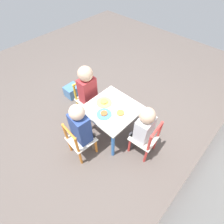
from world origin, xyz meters
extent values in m
plane|color=#5B514C|center=(0.00, 0.00, 0.00)|extent=(6.00, 6.00, 0.00)
cube|color=silver|center=(0.00, 0.00, 0.41)|extent=(0.55, 0.55, 0.02)
cylinder|color=teal|center=(-0.24, -0.24, 0.20)|extent=(0.04, 0.04, 0.40)
cylinder|color=#E5599E|center=(0.24, -0.24, 0.20)|extent=(0.04, 0.04, 0.40)
cylinder|color=#8E51BC|center=(-0.24, 0.24, 0.20)|extent=(0.04, 0.04, 0.40)
cylinder|color=#387AD1|center=(0.24, 0.24, 0.20)|extent=(0.04, 0.04, 0.40)
cube|color=silver|center=(-0.01, -0.44, 0.25)|extent=(0.27, 0.27, 0.02)
cylinder|color=yellow|center=(0.10, -0.34, 0.12)|extent=(0.03, 0.03, 0.25)
cylinder|color=yellow|center=(-0.11, -0.33, 0.12)|extent=(0.03, 0.03, 0.25)
cylinder|color=yellow|center=(0.09, -0.55, 0.12)|extent=(0.03, 0.03, 0.25)
cylinder|color=yellow|center=(-0.12, -0.54, 0.12)|extent=(0.03, 0.03, 0.25)
cylinder|color=yellow|center=(0.09, -0.55, 0.37)|extent=(0.03, 0.03, 0.25)
cylinder|color=yellow|center=(-0.12, -0.54, 0.37)|extent=(0.03, 0.03, 0.25)
cylinder|color=yellow|center=(-0.01, -0.55, 0.49)|extent=(0.21, 0.03, 0.02)
cube|color=silver|center=(0.44, -0.04, 0.25)|extent=(0.28, 0.28, 0.02)
cylinder|color=orange|center=(0.34, 0.08, 0.12)|extent=(0.03, 0.03, 0.25)
cylinder|color=orange|center=(0.32, -0.14, 0.12)|extent=(0.03, 0.03, 0.25)
cylinder|color=orange|center=(0.55, 0.06, 0.12)|extent=(0.03, 0.03, 0.25)
cylinder|color=orange|center=(0.54, -0.15, 0.12)|extent=(0.03, 0.03, 0.25)
cylinder|color=orange|center=(0.55, 0.06, 0.37)|extent=(0.03, 0.03, 0.25)
cylinder|color=orange|center=(0.54, -0.15, 0.37)|extent=(0.03, 0.03, 0.25)
cylinder|color=orange|center=(0.54, -0.05, 0.49)|extent=(0.04, 0.21, 0.02)
cube|color=silver|center=(-0.04, 0.44, 0.25)|extent=(0.28, 0.28, 0.02)
cylinder|color=#DB3D38|center=(-0.13, 0.32, 0.12)|extent=(0.03, 0.03, 0.25)
cylinder|color=#DB3D38|center=(0.08, 0.34, 0.12)|extent=(0.03, 0.03, 0.25)
cylinder|color=#DB3D38|center=(-0.15, 0.54, 0.12)|extent=(0.03, 0.03, 0.25)
cylinder|color=#DB3D38|center=(0.06, 0.55, 0.12)|extent=(0.03, 0.03, 0.25)
cylinder|color=#DB3D38|center=(-0.15, 0.54, 0.37)|extent=(0.03, 0.03, 0.25)
cylinder|color=#DB3D38|center=(0.06, 0.55, 0.37)|extent=(0.03, 0.03, 0.25)
cylinder|color=#DB3D38|center=(-0.05, 0.55, 0.49)|extent=(0.21, 0.04, 0.02)
cylinder|color=#38383D|center=(0.04, -0.32, 0.13)|extent=(0.07, 0.07, 0.26)
cylinder|color=#38383D|center=(-0.06, -0.32, 0.13)|extent=(0.07, 0.07, 0.26)
cube|color=#B23338|center=(-0.01, -0.42, 0.43)|extent=(0.20, 0.15, 0.33)
sphere|color=#DBB293|center=(-0.01, -0.42, 0.67)|extent=(0.18, 0.18, 0.18)
cylinder|color=#7A6B5B|center=(0.32, 0.02, 0.13)|extent=(0.07, 0.07, 0.26)
cylinder|color=#7A6B5B|center=(0.32, -0.08, 0.13)|extent=(0.07, 0.07, 0.26)
cube|color=#2D478E|center=(0.42, -0.04, 0.43)|extent=(0.16, 0.21, 0.35)
sphere|color=beige|center=(0.42, -0.04, 0.67)|extent=(0.15, 0.15, 0.15)
cylinder|color=#38383D|center=(-0.08, 0.32, 0.13)|extent=(0.07, 0.07, 0.26)
cylinder|color=#38383D|center=(0.02, 0.32, 0.13)|extent=(0.07, 0.07, 0.26)
cube|color=silver|center=(-0.04, 0.42, 0.40)|extent=(0.21, 0.16, 0.28)
sphere|color=#DBB293|center=(-0.04, 0.42, 0.61)|extent=(0.16, 0.16, 0.16)
cylinder|color=#EADB66|center=(0.00, -0.12, 0.43)|extent=(0.18, 0.18, 0.01)
cylinder|color=gold|center=(0.00, -0.12, 0.44)|extent=(0.08, 0.08, 0.02)
cylinder|color=#4C9EE0|center=(0.12, 0.00, 0.43)|extent=(0.16, 0.16, 0.01)
cylinder|color=#CC6633|center=(0.12, 0.00, 0.44)|extent=(0.07, 0.07, 0.02)
cylinder|color=white|center=(0.00, 0.12, 0.43)|extent=(0.18, 0.18, 0.01)
cylinder|color=#D6843D|center=(0.00, 0.12, 0.44)|extent=(0.08, 0.08, 0.02)
cube|color=#4C7FB7|center=(-0.07, -0.89, 0.08)|extent=(0.21, 0.18, 0.17)
camera|label=1|loc=(0.95, 0.90, 1.85)|focal=28.00mm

